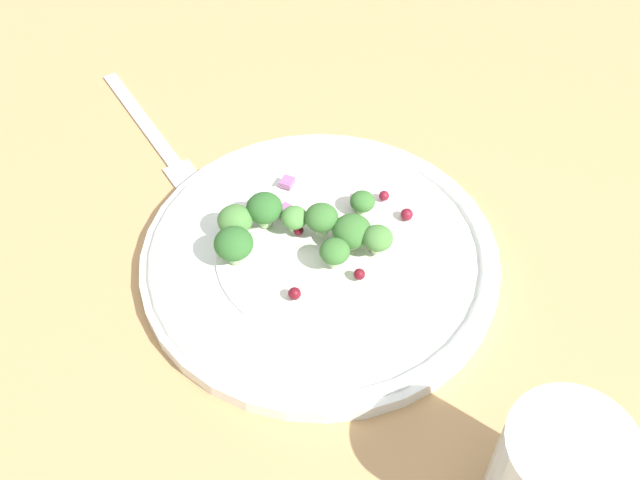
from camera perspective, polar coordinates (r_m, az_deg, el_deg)
ground_plane at (r=59.84cm, az=-0.99°, el=-2.55°), size 180.00×180.00×2.00cm
plate at (r=58.59cm, az=0.00°, el=-1.18°), size 27.39×27.39×1.70cm
dressing_pool at (r=58.25cm, az=-0.00°, el=-0.91°), size 15.89×15.89×0.20cm
broccoli_floret_0 at (r=57.33cm, az=2.41°, el=0.61°), size 2.99×2.99×3.03cm
broccoli_floret_1 at (r=58.79cm, az=-4.16°, el=2.35°), size 2.81×2.81×2.85cm
broccoli_floret_2 at (r=60.14cm, az=3.18°, el=2.85°), size 1.99×1.99×2.02cm
broccoli_floret_3 at (r=57.51cm, az=0.49°, el=1.47°), size 2.56×2.56×2.59cm
broccoli_floret_4 at (r=58.55cm, az=-6.34°, el=1.45°), size 2.70×2.70×2.73cm
broccoli_floret_5 at (r=55.78cm, az=1.15°, el=-0.83°), size 2.25×2.25×2.27cm
broccoli_floret_6 at (r=56.54cm, az=4.33°, el=0.10°), size 2.27×2.27×2.30cm
broccoli_floret_7 at (r=56.46cm, az=-6.45°, el=-0.32°), size 2.93×2.93×2.96cm
broccoli_floret_8 at (r=58.18cm, az=-1.93°, el=1.64°), size 2.08×2.08×2.10cm
cranberry_0 at (r=55.91cm, az=2.88°, el=-2.65°), size 0.86×0.86×0.86cm
cranberry_1 at (r=54.85cm, az=-1.91°, el=-4.01°), size 0.94×0.94×0.94cm
cranberry_2 at (r=60.36cm, az=6.48°, el=1.90°), size 0.98×0.98×0.98cm
cranberry_3 at (r=61.56cm, az=4.80°, el=3.31°), size 0.83×0.83×0.83cm
cranberry_4 at (r=58.68cm, az=-1.62°, el=0.71°), size 0.80×0.80×0.80cm
onion_bit_0 at (r=62.76cm, az=-2.46°, el=4.32°), size 1.27×1.15×0.51cm
onion_bit_1 at (r=60.51cm, az=-2.62°, el=2.23°), size 1.20×0.96×0.52cm
onion_bit_2 at (r=58.57cm, az=4.31°, el=-0.33°), size 1.54×1.26×0.40cm
onion_bit_3 at (r=61.36cm, az=3.18°, el=2.99°), size 1.68×1.58×0.49cm
fork at (r=70.92cm, az=-12.27°, el=7.65°), size 9.67×17.55×0.50cm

